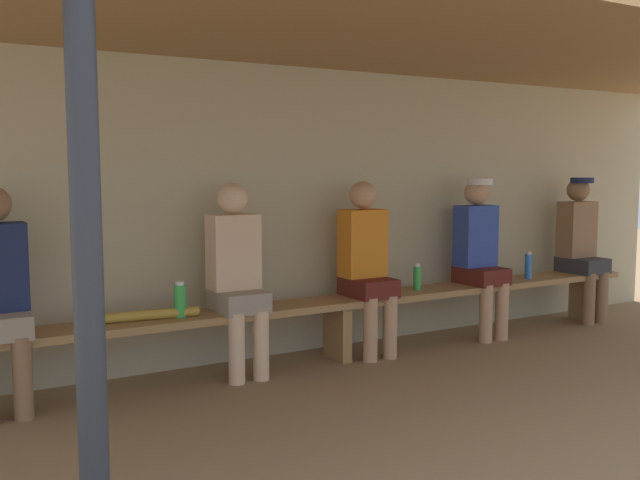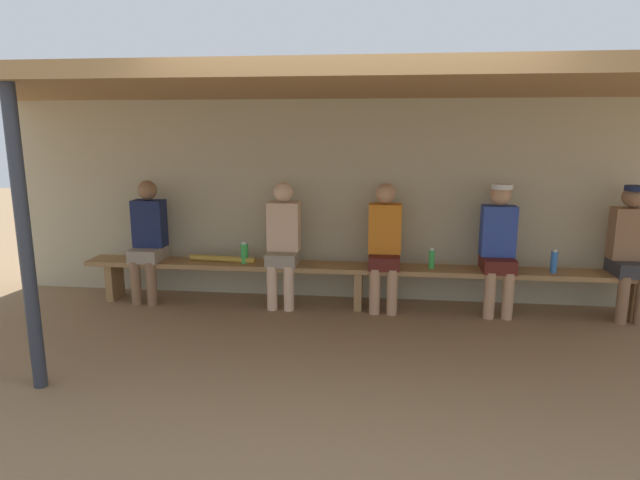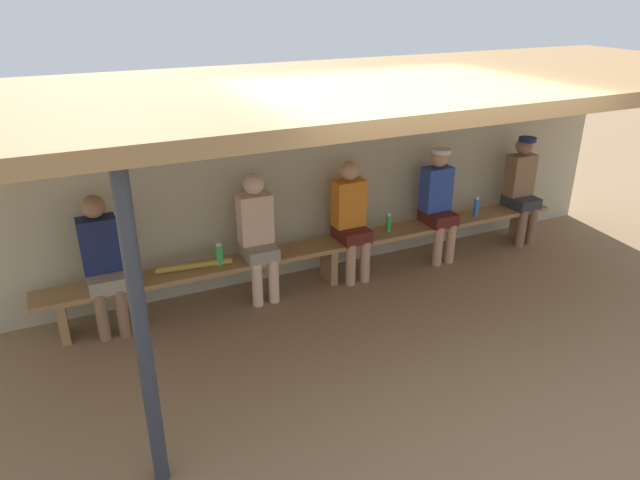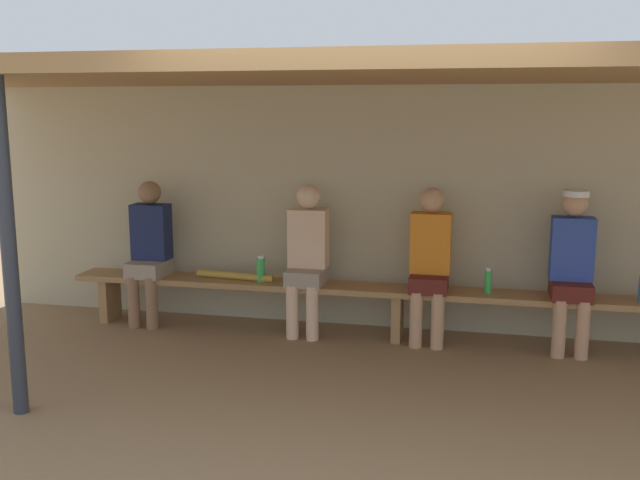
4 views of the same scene
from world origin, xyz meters
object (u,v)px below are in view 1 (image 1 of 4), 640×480
object	(u,v)px
water_bottle_orange	(528,266)
water_bottle_green	(180,300)
player_middle	(367,261)
player_rightmost	(480,250)
baseball_bat	(141,316)
water_bottle_clear	(417,277)
player_in_white	(581,242)
bench	(337,309)
support_post	(88,273)
player_shirtless_tan	(237,271)

from	to	relation	value
water_bottle_orange	water_bottle_green	distance (m)	3.20
water_bottle_green	player_middle	bearing A→B (deg)	1.05
player_rightmost	baseball_bat	world-z (taller)	player_rightmost
water_bottle_clear	water_bottle_green	size ratio (longest dim) A/B	0.91
water_bottle_green	baseball_bat	size ratio (longest dim) A/B	0.32
player_in_white	player_middle	world-z (taller)	player_in_white
water_bottle_green	baseball_bat	xyz separation A→B (m)	(-0.25, 0.02, -0.08)
bench	water_bottle_orange	distance (m)	1.98
bench	water_bottle_green	bearing A→B (deg)	-178.86
support_post	player_middle	distance (m)	3.31
support_post	water_bottle_orange	distance (m)	4.75
water_bottle_green	water_bottle_clear	bearing A→B (deg)	0.89
player_shirtless_tan	water_bottle_clear	xyz separation A→B (m)	(1.57, 0.00, -0.17)
support_post	water_bottle_green	world-z (taller)	support_post
support_post	player_rightmost	bearing A→B (deg)	29.68
water_bottle_orange	water_bottle_green	xyz separation A→B (m)	(-3.20, 0.01, -0.00)
player_rightmost	player_in_white	distance (m)	1.27
bench	player_rightmost	size ratio (longest dim) A/B	4.46
support_post	water_bottle_green	bearing A→B (deg)	63.47
bench	water_bottle_orange	bearing A→B (deg)	-0.88
bench	water_bottle_orange	world-z (taller)	water_bottle_orange
player_rightmost	player_shirtless_tan	bearing A→B (deg)	-179.99
support_post	water_bottle_clear	xyz separation A→B (m)	(3.03, 2.11, -0.54)
player_middle	water_bottle_orange	size ratio (longest dim) A/B	5.58
water_bottle_orange	player_middle	bearing A→B (deg)	178.88
player_shirtless_tan	player_in_white	size ratio (longest dim) A/B	0.99
player_shirtless_tan	water_bottle_clear	size ratio (longest dim) A/B	6.20
water_bottle_orange	baseball_bat	xyz separation A→B (m)	(-3.46, 0.03, -0.08)
support_post	player_rightmost	size ratio (longest dim) A/B	1.64
baseball_bat	water_bottle_orange	bearing A→B (deg)	5.86
support_post	water_bottle_orange	bearing A→B (deg)	26.03
bench	baseball_bat	world-z (taller)	baseball_bat
bench	player_rightmost	bearing A→B (deg)	0.14
player_rightmost	water_bottle_orange	bearing A→B (deg)	-3.52
bench	player_in_white	distance (m)	2.71
player_rightmost	water_bottle_green	distance (m)	2.66
water_bottle_clear	water_bottle_green	world-z (taller)	water_bottle_green
baseball_bat	water_bottle_clear	bearing A→B (deg)	6.52
player_middle	baseball_bat	size ratio (longest dim) A/B	1.77
support_post	player_shirtless_tan	distance (m)	2.58
player_middle	water_bottle_orange	bearing A→B (deg)	-1.12
support_post	player_middle	world-z (taller)	support_post
bench	water_bottle_green	size ratio (longest dim) A/B	25.28
water_bottle_clear	water_bottle_green	distance (m)	1.99
support_post	baseball_bat	xyz separation A→B (m)	(0.78, 2.10, -0.61)
player_in_white	water_bottle_green	bearing A→B (deg)	-179.59
support_post	player_in_white	world-z (taller)	support_post
bench	player_in_white	size ratio (longest dim) A/B	4.46
player_in_white	player_middle	distance (m)	2.42
player_rightmost	water_bottle_green	world-z (taller)	player_rightmost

